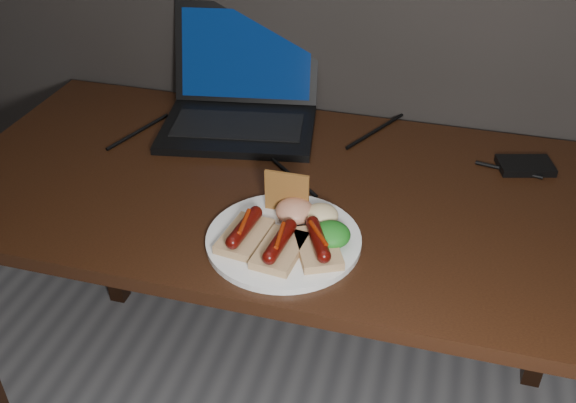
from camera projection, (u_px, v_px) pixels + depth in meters
The scene contains 12 objects.
desk at pixel (284, 219), 1.38m from camera, with size 1.40×0.70×0.75m.
laptop at pixel (241, 100), 1.53m from camera, with size 0.40×0.39×0.25m.
hard_drive at pixel (525, 166), 1.37m from camera, with size 0.11×0.07×0.02m, color black.
desk_cables at pixel (313, 148), 1.44m from camera, with size 0.94×0.41×0.01m.
plate at pixel (284, 239), 1.16m from camera, with size 0.28×0.28×0.01m, color silver.
bread_sausage_left at pixel (245, 232), 1.14m from camera, with size 0.08×0.12×0.04m.
bread_sausage_center at pixel (280, 246), 1.11m from camera, with size 0.08×0.12×0.04m.
bread_sausage_right at pixel (318, 244), 1.12m from camera, with size 0.11×0.13×0.04m.
crispbread at pixel (287, 192), 1.20m from camera, with size 0.09×0.01×0.09m, color #A56B2D.
salad_greens at pixel (331, 235), 1.13m from camera, with size 0.07×0.07×0.04m, color #135410.
salsa_mound at pixel (295, 211), 1.19m from camera, with size 0.07×0.07×0.04m, color #A31710.
coleslaw_mound at pixel (321, 215), 1.19m from camera, with size 0.06×0.06×0.04m, color beige.
Camera 1 is at (0.30, 0.31, 1.48)m, focal length 40.00 mm.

